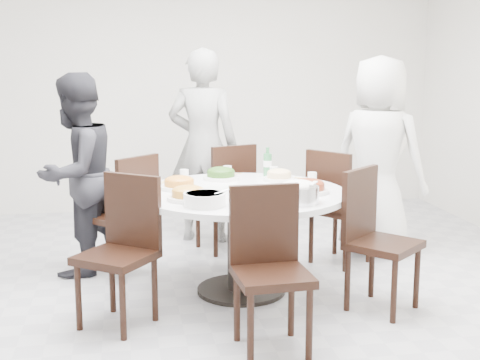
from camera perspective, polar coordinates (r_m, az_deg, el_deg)
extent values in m
cube|color=#B3B3B8|center=(4.72, -3.27, -10.51)|extent=(6.00, 6.00, 0.01)
cube|color=silver|center=(7.39, -6.24, 8.23)|extent=(6.00, 0.01, 2.80)
cube|color=silver|center=(1.49, 10.25, -0.98)|extent=(6.00, 0.01, 2.80)
cylinder|color=white|center=(4.82, 0.11, -5.31)|extent=(1.50, 1.50, 0.75)
cube|color=black|center=(5.54, 8.60, -2.26)|extent=(0.59, 0.59, 0.95)
cube|color=black|center=(5.86, -1.41, -1.44)|extent=(0.54, 0.54, 0.95)
cube|color=black|center=(5.29, -10.07, -2.92)|extent=(0.59, 0.59, 0.95)
cube|color=black|center=(4.28, -10.55, -6.18)|extent=(0.59, 0.59, 0.95)
cube|color=black|center=(3.86, 2.78, -7.85)|extent=(0.44, 0.44, 0.95)
cube|color=black|center=(4.57, 12.17, -5.15)|extent=(0.59, 0.59, 0.95)
imported|color=silver|center=(5.84, 11.74, 2.03)|extent=(0.96, 0.97, 1.70)
imported|color=black|center=(6.12, -3.17, 2.93)|extent=(0.74, 0.60, 1.77)
imported|color=black|center=(5.33, -13.79, 0.44)|extent=(0.93, 0.97, 1.57)
cylinder|color=white|center=(5.17, -1.64, 0.44)|extent=(0.28, 0.28, 0.07)
cylinder|color=white|center=(5.12, 3.36, 0.29)|extent=(0.24, 0.24, 0.06)
cylinder|color=white|center=(4.82, -5.21, -0.34)|extent=(0.28, 0.28, 0.07)
cylinder|color=white|center=(4.69, 5.80, -0.64)|extent=(0.30, 0.30, 0.08)
cylinder|color=white|center=(4.44, -4.43, -1.25)|extent=(0.28, 0.28, 0.07)
cylinder|color=silver|center=(4.35, 5.02, -1.24)|extent=(0.26, 0.26, 0.11)
cylinder|color=white|center=(4.27, -3.03, -1.66)|extent=(0.27, 0.27, 0.08)
cylinder|color=#2E7541|center=(5.31, 2.37, 1.58)|extent=(0.07, 0.07, 0.23)
cylinder|color=white|center=(5.32, -1.22, 0.77)|extent=(0.07, 0.07, 0.08)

